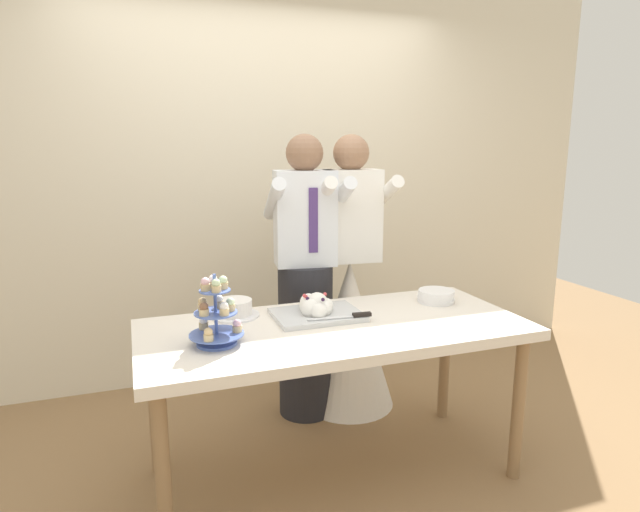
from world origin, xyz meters
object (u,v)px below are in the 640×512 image
at_px(dessert_table, 335,340).
at_px(person_groom, 305,293).
at_px(main_cake_tray, 316,309).
at_px(plate_stack, 436,296).
at_px(round_cake, 235,309).
at_px(person_bride, 349,314).
at_px(cupcake_stand, 216,315).

height_order(dessert_table, person_groom, person_groom).
height_order(main_cake_tray, plate_stack, main_cake_tray).
relative_size(main_cake_tray, person_groom, 0.26).
bearing_deg(main_cake_tray, round_cake, 158.61).
height_order(main_cake_tray, person_groom, person_groom).
xyz_separation_m(plate_stack, person_groom, (-0.57, 0.49, -0.06)).
distance_m(main_cake_tray, plate_stack, 0.69).
bearing_deg(person_bride, person_groom, -176.85).
bearing_deg(round_cake, plate_stack, -6.45).
bearing_deg(plate_stack, main_cake_tray, -177.78).
height_order(dessert_table, round_cake, round_cake).
height_order(round_cake, person_groom, person_groom).
xyz_separation_m(cupcake_stand, person_groom, (0.63, 0.72, -0.16)).
relative_size(cupcake_stand, person_bride, 0.18).
bearing_deg(person_groom, dessert_table, -95.92).
xyz_separation_m(cupcake_stand, main_cake_tray, (0.52, 0.20, -0.09)).
xyz_separation_m(cupcake_stand, person_bride, (0.91, 0.74, -0.32)).
distance_m(plate_stack, round_cake, 1.07).
distance_m(cupcake_stand, person_bride, 1.22).
bearing_deg(dessert_table, plate_stack, 14.07).
bearing_deg(person_bride, round_cake, -153.35).
relative_size(cupcake_stand, person_groom, 0.18).
height_order(plate_stack, person_bride, person_bride).
bearing_deg(dessert_table, person_bride, 62.06).
bearing_deg(main_cake_tray, cupcake_stand, -158.56).
distance_m(dessert_table, cupcake_stand, 0.60).
bearing_deg(plate_stack, person_bride, 119.40).
xyz_separation_m(cupcake_stand, round_cake, (0.14, 0.35, -0.09)).
distance_m(dessert_table, plate_stack, 0.67).
xyz_separation_m(dessert_table, plate_stack, (0.64, 0.16, 0.11)).
bearing_deg(plate_stack, cupcake_stand, -169.21).
relative_size(plate_stack, person_bride, 0.12).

